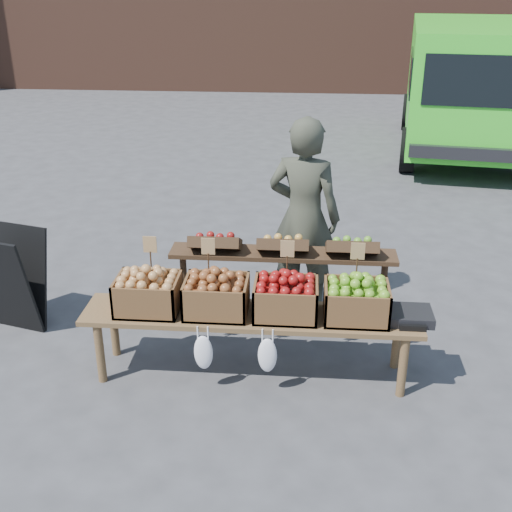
# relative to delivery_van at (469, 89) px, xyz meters

# --- Properties ---
(ground) EXTENTS (80.00, 80.00, 0.00)m
(ground) POSITION_rel_delivery_van_xyz_m (-3.04, -7.16, -1.12)
(ground) COLOR #424244
(delivery_van) EXTENTS (2.96, 5.28, 2.25)m
(delivery_van) POSITION_rel_delivery_van_xyz_m (0.00, 0.00, 0.00)
(delivery_van) COLOR #38D928
(delivery_van) RESTS_ON ground
(vendor) EXTENTS (0.79, 0.62, 1.90)m
(vendor) POSITION_rel_delivery_van_xyz_m (-2.85, -6.24, -0.17)
(vendor) COLOR #383A2D
(vendor) RESTS_ON ground
(chalkboard_sign) EXTENTS (0.71, 0.51, 0.97)m
(chalkboard_sign) POSITION_rel_delivery_van_xyz_m (-5.52, -6.85, -0.64)
(chalkboard_sign) COLOR black
(chalkboard_sign) RESTS_ON ground
(back_table) EXTENTS (2.10, 0.44, 1.04)m
(back_table) POSITION_rel_delivery_van_xyz_m (-3.03, -6.72, -0.60)
(back_table) COLOR #382516
(back_table) RESTS_ON ground
(display_bench) EXTENTS (2.70, 0.56, 0.57)m
(display_bench) POSITION_rel_delivery_van_xyz_m (-3.25, -7.44, -0.84)
(display_bench) COLOR brown
(display_bench) RESTS_ON ground
(crate_golden_apples) EXTENTS (0.50, 0.40, 0.28)m
(crate_golden_apples) POSITION_rel_delivery_van_xyz_m (-4.07, -7.44, -0.41)
(crate_golden_apples) COLOR #B59D43
(crate_golden_apples) RESTS_ON display_bench
(crate_russet_pears) EXTENTS (0.50, 0.40, 0.28)m
(crate_russet_pears) POSITION_rel_delivery_van_xyz_m (-3.52, -7.44, -0.41)
(crate_russet_pears) COLOR brown
(crate_russet_pears) RESTS_ON display_bench
(crate_red_apples) EXTENTS (0.50, 0.40, 0.28)m
(crate_red_apples) POSITION_rel_delivery_van_xyz_m (-2.97, -7.44, -0.41)
(crate_red_apples) COLOR #830E03
(crate_red_apples) RESTS_ON display_bench
(crate_green_apples) EXTENTS (0.50, 0.40, 0.28)m
(crate_green_apples) POSITION_rel_delivery_van_xyz_m (-2.42, -7.44, -0.41)
(crate_green_apples) COLOR #3B7D11
(crate_green_apples) RESTS_ON display_bench
(weighing_scale) EXTENTS (0.34, 0.30, 0.08)m
(weighing_scale) POSITION_rel_delivery_van_xyz_m (-2.00, -7.44, -0.51)
(weighing_scale) COLOR black
(weighing_scale) RESTS_ON display_bench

